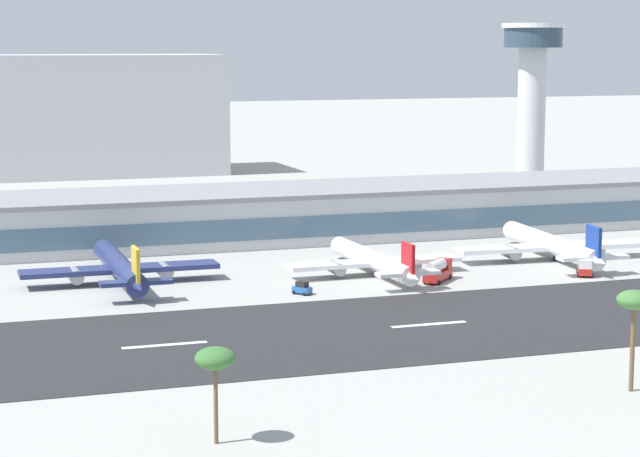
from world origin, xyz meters
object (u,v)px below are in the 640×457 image
at_px(distant_hotel_block, 36,116).
at_px(palm_tree_0, 634,303).
at_px(airliner_navy_tail_gate_2, 555,246).
at_px(terminal_building, 290,213).
at_px(palm_tree_1, 215,360).
at_px(control_tower, 532,89).
at_px(service_fuel_truck_2, 438,270).
at_px(airliner_red_tail_gate_1, 376,262).
at_px(service_box_truck_1, 585,266).
at_px(airliner_gold_tail_gate_0, 121,268).
at_px(service_baggage_tug_0, 302,288).

bearing_deg(distant_hotel_block, palm_tree_0, -80.95).
distance_m(distant_hotel_block, airliner_navy_tail_gate_2, 205.58).
distance_m(terminal_building, palm_tree_1, 138.09).
height_order(palm_tree_0, palm_tree_1, palm_tree_0).
bearing_deg(control_tower, distant_hotel_block, 137.28).
distance_m(service_fuel_truck_2, palm_tree_0, 71.49).
height_order(airliner_red_tail_gate_1, palm_tree_1, palm_tree_1).
xyz_separation_m(distant_hotel_block, service_box_truck_1, (76.78, -204.32, -17.26)).
distance_m(airliner_navy_tail_gate_2, palm_tree_1, 123.43).
relative_size(airliner_red_tail_gate_1, palm_tree_0, 3.16).
xyz_separation_m(control_tower, distant_hotel_block, (-116.92, 107.95, -10.74)).
bearing_deg(airliner_red_tail_gate_1, service_box_truck_1, -109.20).
distance_m(control_tower, service_box_truck_1, 108.08).
bearing_deg(service_fuel_truck_2, airliner_gold_tail_gate_0, 118.05).
xyz_separation_m(airliner_gold_tail_gate_0, palm_tree_0, (47.63, -85.79, 7.94)).
xyz_separation_m(airliner_navy_tail_gate_2, service_baggage_tug_0, (-56.11, -15.22, -1.83)).
xyz_separation_m(terminal_building, control_tower, (77.96, 37.80, 24.32)).
relative_size(service_baggage_tug_0, service_fuel_truck_2, 0.45).
bearing_deg(airliner_gold_tail_gate_0, service_fuel_truck_2, -105.32).
bearing_deg(airliner_gold_tail_gate_0, service_baggage_tug_0, -123.08).
xyz_separation_m(airliner_navy_tail_gate_2, palm_tree_0, (-35.86, -82.88, 7.94)).
bearing_deg(airliner_navy_tail_gate_2, palm_tree_0, 160.40).
relative_size(service_fuel_truck_2, palm_tree_0, 0.64).
bearing_deg(control_tower, palm_tree_1, -126.97).
bearing_deg(service_fuel_truck_2, service_baggage_tug_0, 140.43).
xyz_separation_m(service_fuel_truck_2, palm_tree_0, (-5.87, -70.71, 8.80)).
height_order(distant_hotel_block, service_baggage_tug_0, distant_hotel_block).
height_order(service_baggage_tug_0, palm_tree_1, palm_tree_1).
bearing_deg(palm_tree_0, airliner_red_tail_gate_1, 91.88).
xyz_separation_m(airliner_red_tail_gate_1, palm_tree_1, (-49.70, -82.56, 6.39)).
height_order(distant_hotel_block, service_box_truck_1, distant_hotel_block).
relative_size(control_tower, palm_tree_0, 3.76).
distance_m(control_tower, service_fuel_truck_2, 118.54).
xyz_separation_m(service_box_truck_1, palm_tree_1, (-85.76, -70.88, 7.22)).
distance_m(distant_hotel_block, palm_tree_0, 275.46).
height_order(terminal_building, distant_hotel_block, distant_hotel_block).
bearing_deg(airliner_red_tail_gate_1, distant_hotel_block, 10.69).
xyz_separation_m(control_tower, palm_tree_1, (-125.89, -167.25, -20.78)).
relative_size(service_box_truck_1, service_fuel_truck_2, 0.81).
height_order(service_box_truck_1, service_fuel_truck_2, service_fuel_truck_2).
bearing_deg(terminal_building, service_box_truck_1, -57.15).
height_order(terminal_building, palm_tree_0, palm_tree_0).
distance_m(service_baggage_tug_0, service_fuel_truck_2, 26.32).
distance_m(airliner_navy_tail_gate_2, palm_tree_0, 90.66).
distance_m(terminal_building, palm_tree_0, 126.35).
bearing_deg(distant_hotel_block, service_box_truck_1, -69.40).
xyz_separation_m(distant_hotel_block, service_baggage_tug_0, (23.07, -204.24, -18.00)).
distance_m(control_tower, palm_tree_0, 180.72).
relative_size(service_baggage_tug_0, service_box_truck_1, 0.55).
relative_size(service_box_truck_1, palm_tree_1, 0.62).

